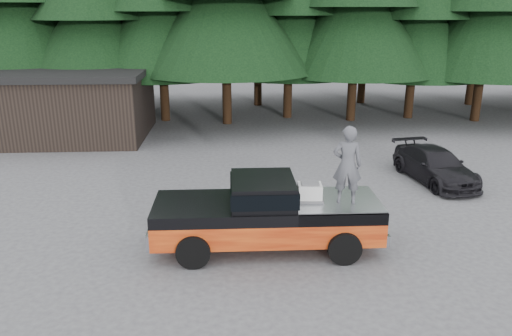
{
  "coord_description": "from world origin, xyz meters",
  "views": [
    {
      "loc": [
        -0.83,
        -12.59,
        6.01
      ],
      "look_at": [
        -0.17,
        0.0,
        2.0
      ],
      "focal_mm": 35.0,
      "sensor_mm": 36.0,
      "label": 1
    }
  ],
  "objects_px": {
    "air_compressor": "(310,192)",
    "parked_car": "(435,165)",
    "man_on_bed": "(347,165)",
    "utility_building": "(63,103)",
    "pickup_truck": "(266,224)"
  },
  "relations": [
    {
      "from": "air_compressor",
      "to": "utility_building",
      "type": "distance_m",
      "value": 16.26
    },
    {
      "from": "man_on_bed",
      "to": "utility_building",
      "type": "xyz_separation_m",
      "value": [
        -11.06,
        12.89,
        -0.66
      ]
    },
    {
      "from": "air_compressor",
      "to": "utility_building",
      "type": "bearing_deg",
      "value": 131.99
    },
    {
      "from": "pickup_truck",
      "to": "man_on_bed",
      "type": "height_order",
      "value": "man_on_bed"
    },
    {
      "from": "pickup_truck",
      "to": "air_compressor",
      "type": "height_order",
      "value": "air_compressor"
    },
    {
      "from": "pickup_truck",
      "to": "air_compressor",
      "type": "bearing_deg",
      "value": -1.72
    },
    {
      "from": "man_on_bed",
      "to": "utility_building",
      "type": "distance_m",
      "value": 16.99
    },
    {
      "from": "man_on_bed",
      "to": "pickup_truck",
      "type": "bearing_deg",
      "value": 2.62
    },
    {
      "from": "parked_car",
      "to": "air_compressor",
      "type": "bearing_deg",
      "value": -146.85
    },
    {
      "from": "air_compressor",
      "to": "parked_car",
      "type": "height_order",
      "value": "air_compressor"
    },
    {
      "from": "pickup_truck",
      "to": "man_on_bed",
      "type": "distance_m",
      "value": 2.6
    },
    {
      "from": "air_compressor",
      "to": "man_on_bed",
      "type": "xyz_separation_m",
      "value": [
        0.88,
        -0.21,
        0.79
      ]
    },
    {
      "from": "parked_car",
      "to": "pickup_truck",
      "type": "bearing_deg",
      "value": -152.27
    },
    {
      "from": "air_compressor",
      "to": "parked_car",
      "type": "xyz_separation_m",
      "value": [
        5.42,
        5.06,
        -0.94
      ]
    },
    {
      "from": "air_compressor",
      "to": "man_on_bed",
      "type": "height_order",
      "value": "man_on_bed"
    }
  ]
}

